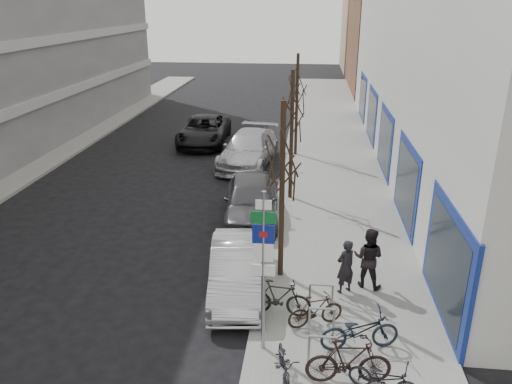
% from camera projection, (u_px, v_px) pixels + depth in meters
% --- Properties ---
extents(ground, '(120.00, 120.00, 0.00)m').
position_uv_depth(ground, '(167.00, 345.00, 12.37)').
color(ground, black).
rests_on(ground, ground).
extents(sidewalk_east, '(5.00, 70.00, 0.15)m').
position_uv_depth(sidewalk_east, '(335.00, 200.00, 21.17)').
color(sidewalk_east, slate).
rests_on(sidewalk_east, ground).
extents(brick_building_far, '(12.00, 14.00, 8.00)m').
position_uv_depth(brick_building_far, '(416.00, 47.00, 46.74)').
color(brick_building_far, brown).
rests_on(brick_building_far, ground).
extents(tan_building_far, '(13.00, 12.00, 9.00)m').
position_uv_depth(tan_building_far, '(398.00, 32.00, 60.44)').
color(tan_building_far, '#937A5B').
rests_on(tan_building_far, ground).
extents(highway_sign_pole, '(0.55, 0.10, 4.20)m').
position_uv_depth(highway_sign_pole, '(263.00, 264.00, 11.24)').
color(highway_sign_pole, gray).
rests_on(highway_sign_pole, ground).
extents(bike_rack, '(0.66, 2.26, 0.83)m').
position_uv_depth(bike_rack, '(322.00, 319.00, 12.31)').
color(bike_rack, gray).
rests_on(bike_rack, sidewalk_east).
extents(tree_near, '(1.80, 1.80, 5.50)m').
position_uv_depth(tree_near, '(283.00, 150.00, 13.89)').
color(tree_near, black).
rests_on(tree_near, ground).
extents(tree_mid, '(1.80, 1.80, 5.50)m').
position_uv_depth(tree_mid, '(292.00, 105.00, 19.92)').
color(tree_mid, black).
rests_on(tree_mid, ground).
extents(tree_far, '(1.80, 1.80, 5.50)m').
position_uv_depth(tree_far, '(297.00, 81.00, 25.95)').
color(tree_far, black).
rests_on(tree_far, ground).
extents(meter_front, '(0.10, 0.08, 1.27)m').
position_uv_depth(meter_front, '(264.00, 259.00, 14.61)').
color(meter_front, gray).
rests_on(meter_front, sidewalk_east).
extents(meter_mid, '(0.10, 0.08, 1.27)m').
position_uv_depth(meter_mid, '(277.00, 192.00, 19.72)').
color(meter_mid, gray).
rests_on(meter_mid, sidewalk_east).
extents(meter_back, '(0.10, 0.08, 1.27)m').
position_uv_depth(meter_back, '(285.00, 153.00, 24.82)').
color(meter_back, gray).
rests_on(meter_back, sidewalk_east).
extents(bike_near_left, '(0.73, 1.59, 0.93)m').
position_uv_depth(bike_near_left, '(284.00, 362.00, 10.90)').
color(bike_near_left, black).
rests_on(bike_near_left, sidewalk_east).
extents(bike_near_right, '(1.94, 0.75, 1.15)m').
position_uv_depth(bike_near_right, '(349.00, 361.00, 10.77)').
color(bike_near_right, black).
rests_on(bike_near_right, sidewalk_east).
extents(bike_mid_curb, '(2.01, 1.01, 1.18)m').
position_uv_depth(bike_mid_curb, '(360.00, 328.00, 11.84)').
color(bike_mid_curb, black).
rests_on(bike_mid_curb, sidewalk_east).
extents(bike_mid_inner, '(1.79, 0.67, 1.06)m').
position_uv_depth(bike_mid_inner, '(279.00, 297.00, 13.15)').
color(bike_mid_inner, black).
rests_on(bike_mid_inner, sidewalk_east).
extents(bike_far_curb, '(1.61, 0.95, 0.94)m').
position_uv_depth(bike_far_curb, '(385.00, 376.00, 10.50)').
color(bike_far_curb, black).
rests_on(bike_far_curb, sidewalk_east).
extents(bike_far_inner, '(1.57, 1.01, 0.92)m').
position_uv_depth(bike_far_inner, '(316.00, 310.00, 12.73)').
color(bike_far_inner, black).
rests_on(bike_far_inner, sidewalk_east).
extents(parked_car_front, '(2.05, 4.53, 1.44)m').
position_uv_depth(parked_car_front, '(237.00, 269.00, 14.44)').
color(parked_car_front, '#B6B5BB').
rests_on(parked_car_front, ground).
extents(parked_car_mid, '(2.54, 5.14, 1.69)m').
position_uv_depth(parked_car_mid, '(251.00, 199.00, 19.23)').
color(parked_car_mid, '#454549').
rests_on(parked_car_mid, ground).
extents(parked_car_back, '(3.03, 6.04, 1.68)m').
position_uv_depth(parked_car_back, '(248.00, 149.00, 25.80)').
color(parked_car_back, '#B9B8BE').
rests_on(parked_car_back, ground).
extents(lane_car, '(2.84, 5.82, 1.59)m').
position_uv_depth(lane_car, '(204.00, 130.00, 29.67)').
color(lane_car, black).
rests_on(lane_car, ground).
extents(pedestrian_near, '(0.71, 0.66, 1.63)m').
position_uv_depth(pedestrian_near, '(345.00, 267.00, 14.11)').
color(pedestrian_near, black).
rests_on(pedestrian_near, sidewalk_east).
extents(pedestrian_far, '(0.80, 0.66, 1.85)m').
position_uv_depth(pedestrian_far, '(368.00, 257.00, 14.38)').
color(pedestrian_far, black).
rests_on(pedestrian_far, sidewalk_east).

